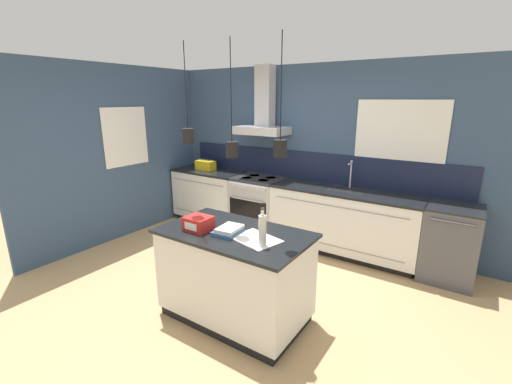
# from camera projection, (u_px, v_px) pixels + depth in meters

# --- Properties ---
(ground_plane) EXTENTS (16.00, 16.00, 0.00)m
(ground_plane) POSITION_uv_depth(u_px,v_px,m) (230.00, 291.00, 3.88)
(ground_plane) COLOR tan
(ground_plane) RESTS_ON ground
(wall_back) EXTENTS (5.60, 2.50, 2.60)m
(wall_back) POSITION_uv_depth(u_px,v_px,m) (307.00, 151.00, 5.15)
(wall_back) COLOR #354C6B
(wall_back) RESTS_ON ground_plane
(wall_left) EXTENTS (0.08, 3.80, 2.60)m
(wall_left) POSITION_uv_depth(u_px,v_px,m) (134.00, 151.00, 5.40)
(wall_left) COLOR #354C6B
(wall_left) RESTS_ON ground_plane
(counter_run_left) EXTENTS (1.28, 0.64, 0.91)m
(counter_run_left) POSITION_uv_depth(u_px,v_px,m) (211.00, 195.00, 6.05)
(counter_run_left) COLOR black
(counter_run_left) RESTS_ON ground_plane
(counter_run_sink) EXTENTS (2.05, 0.64, 1.30)m
(counter_run_sink) POSITION_uv_depth(u_px,v_px,m) (343.00, 221.00, 4.75)
(counter_run_sink) COLOR black
(counter_run_sink) RESTS_ON ground_plane
(oven_range) EXTENTS (0.77, 0.66, 0.91)m
(oven_range) POSITION_uv_depth(u_px,v_px,m) (259.00, 205.00, 5.50)
(oven_range) COLOR #B5B5BA
(oven_range) RESTS_ON ground_plane
(dishwasher) EXTENTS (0.59, 0.65, 0.91)m
(dishwasher) POSITION_uv_depth(u_px,v_px,m) (450.00, 243.00, 4.05)
(dishwasher) COLOR #4C4C51
(dishwasher) RESTS_ON ground_plane
(kitchen_island) EXTENTS (1.42, 0.82, 0.91)m
(kitchen_island) POSITION_uv_depth(u_px,v_px,m) (235.00, 275.00, 3.31)
(kitchen_island) COLOR black
(kitchen_island) RESTS_ON ground_plane
(bottle_on_island) EXTENTS (0.07, 0.07, 0.33)m
(bottle_on_island) POSITION_uv_depth(u_px,v_px,m) (262.00, 230.00, 2.85)
(bottle_on_island) COLOR silver
(bottle_on_island) RESTS_ON kitchen_island
(book_stack) EXTENTS (0.23, 0.28, 0.07)m
(book_stack) POSITION_uv_depth(u_px,v_px,m) (228.00, 231.00, 3.13)
(book_stack) COLOR #335684
(book_stack) RESTS_ON kitchen_island
(red_supply_box) EXTENTS (0.24, 0.21, 0.13)m
(red_supply_box) POSITION_uv_depth(u_px,v_px,m) (198.00, 223.00, 3.22)
(red_supply_box) COLOR red
(red_supply_box) RESTS_ON kitchen_island
(paper_pile) EXTENTS (0.48, 0.40, 0.01)m
(paper_pile) POSITION_uv_depth(u_px,v_px,m) (256.00, 239.00, 3.01)
(paper_pile) COLOR silver
(paper_pile) RESTS_ON kitchen_island
(yellow_toolbox) EXTENTS (0.34, 0.18, 0.19)m
(yellow_toolbox) POSITION_uv_depth(u_px,v_px,m) (206.00, 165.00, 5.96)
(yellow_toolbox) COLOR gold
(yellow_toolbox) RESTS_ON counter_run_left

